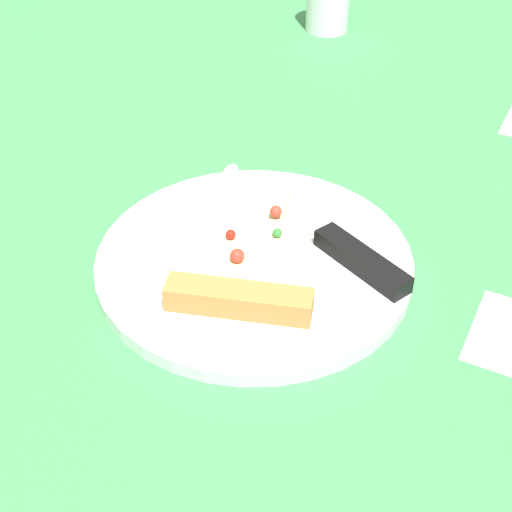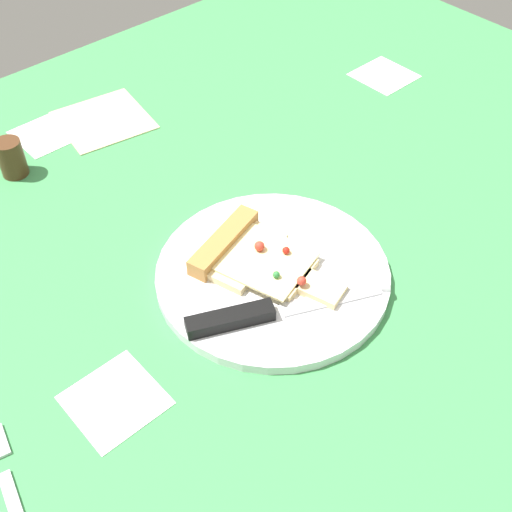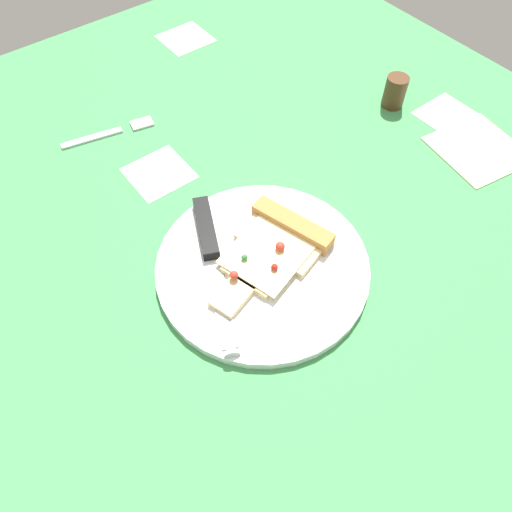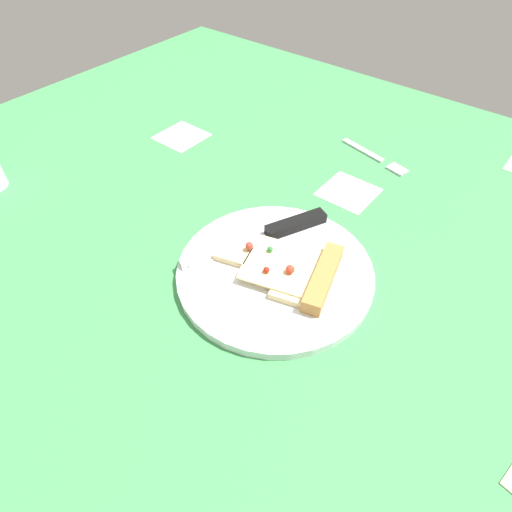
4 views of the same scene
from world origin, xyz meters
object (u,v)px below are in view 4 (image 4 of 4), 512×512
at_px(plate, 275,272).
at_px(pizza_slice, 293,270).
at_px(fork, 377,157).
at_px(knife, 270,234).

height_order(plate, pizza_slice, pizza_slice).
relative_size(plate, fork, 1.84).
xyz_separation_m(knife, fork, (0.02, 0.32, -0.02)).
bearing_deg(plate, pizza_slice, 16.28).
height_order(pizza_slice, knife, pizza_slice).
bearing_deg(knife, fork, -68.27).
bearing_deg(fork, plate, 16.97).
relative_size(plate, knife, 1.25).
distance_m(plate, pizza_slice, 0.03).
xyz_separation_m(plate, fork, (-0.03, 0.37, -0.00)).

